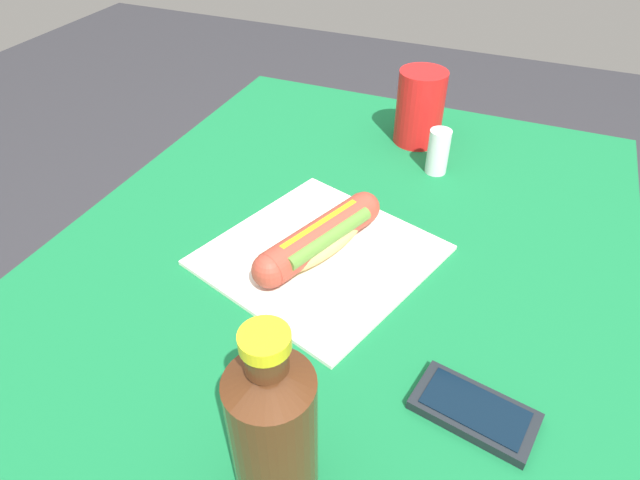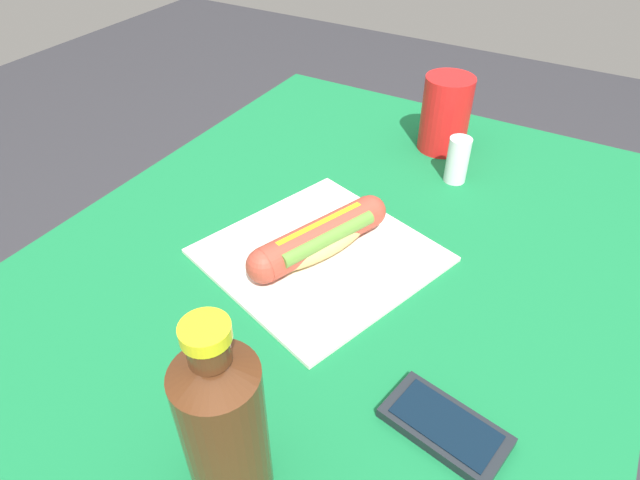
{
  "view_description": "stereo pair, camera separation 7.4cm",
  "coord_description": "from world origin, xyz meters",
  "px_view_note": "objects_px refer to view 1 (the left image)",
  "views": [
    {
      "loc": [
        0.55,
        0.2,
        1.24
      ],
      "look_at": [
        0.02,
        -0.02,
        0.78
      ],
      "focal_mm": 30.57,
      "sensor_mm": 36.0,
      "label": 1
    },
    {
      "loc": [
        0.51,
        0.27,
        1.24
      ],
      "look_at": [
        0.02,
        -0.02,
        0.78
      ],
      "focal_mm": 30.57,
      "sensor_mm": 36.0,
      "label": 2
    }
  ],
  "objects_px": {
    "hot_dog": "(320,238)",
    "soda_bottle": "(274,433)",
    "drinking_cup": "(420,107)",
    "cell_phone": "(474,411)",
    "salt_shaker": "(438,152)"
  },
  "relations": [
    {
      "from": "hot_dog",
      "to": "salt_shaker",
      "type": "relative_size",
      "value": 2.84
    },
    {
      "from": "drinking_cup",
      "to": "cell_phone",
      "type": "bearing_deg",
      "value": 20.7
    },
    {
      "from": "cell_phone",
      "to": "salt_shaker",
      "type": "xyz_separation_m",
      "value": [
        -0.45,
        -0.15,
        0.03
      ]
    },
    {
      "from": "drinking_cup",
      "to": "hot_dog",
      "type": "bearing_deg",
      "value": -5.49
    },
    {
      "from": "hot_dog",
      "to": "cell_phone",
      "type": "height_order",
      "value": "hot_dog"
    },
    {
      "from": "hot_dog",
      "to": "salt_shaker",
      "type": "distance_m",
      "value": 0.3
    },
    {
      "from": "hot_dog",
      "to": "drinking_cup",
      "type": "xyz_separation_m",
      "value": [
        -0.37,
        0.04,
        0.03
      ]
    },
    {
      "from": "soda_bottle",
      "to": "drinking_cup",
      "type": "xyz_separation_m",
      "value": [
        -0.69,
        -0.05,
        -0.03
      ]
    },
    {
      "from": "soda_bottle",
      "to": "drinking_cup",
      "type": "bearing_deg",
      "value": -175.47
    },
    {
      "from": "hot_dog",
      "to": "drinking_cup",
      "type": "bearing_deg",
      "value": 174.51
    },
    {
      "from": "soda_bottle",
      "to": "cell_phone",
      "type": "bearing_deg",
      "value": 134.52
    },
    {
      "from": "hot_dog",
      "to": "drinking_cup",
      "type": "height_order",
      "value": "drinking_cup"
    },
    {
      "from": "hot_dog",
      "to": "soda_bottle",
      "type": "bearing_deg",
      "value": 16.01
    },
    {
      "from": "hot_dog",
      "to": "soda_bottle",
      "type": "xyz_separation_m",
      "value": [
        0.32,
        0.09,
        0.06
      ]
    },
    {
      "from": "soda_bottle",
      "to": "drinking_cup",
      "type": "distance_m",
      "value": 0.69
    }
  ]
}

